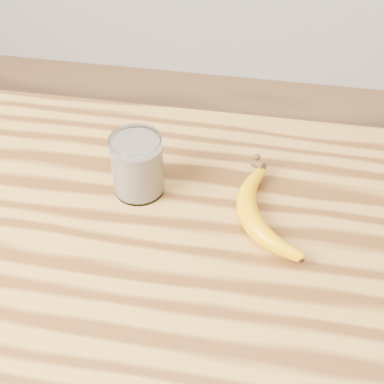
# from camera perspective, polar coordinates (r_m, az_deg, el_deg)

# --- Properties ---
(table) EXTENTS (1.20, 0.80, 0.90)m
(table) POSITION_cam_1_polar(r_m,az_deg,el_deg) (0.86, 6.74, -15.02)
(table) COLOR #B27F34
(table) RESTS_ON ground
(smoothie_glass) EXTENTS (0.08, 0.08, 0.10)m
(smoothie_glass) POSITION_cam_1_polar(r_m,az_deg,el_deg) (0.85, -5.84, 2.81)
(smoothie_glass) COLOR white
(smoothie_glass) RESTS_ON table
(banana) EXTENTS (0.20, 0.29, 0.03)m
(banana) POSITION_cam_1_polar(r_m,az_deg,el_deg) (0.82, 6.07, -2.56)
(banana) COLOR #ECA500
(banana) RESTS_ON table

